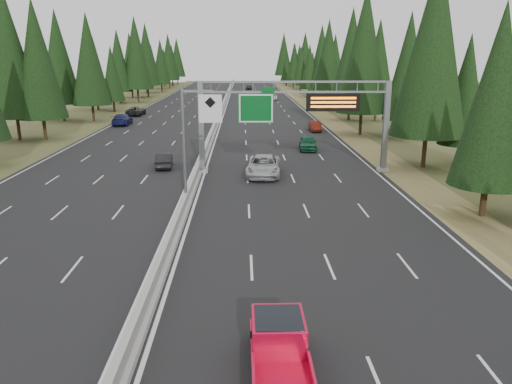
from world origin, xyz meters
TOP-DOWN VIEW (x-y plane):
  - road at (0.00, 80.00)m, footprint 32.00×260.00m
  - shoulder_right at (17.80, 80.00)m, footprint 3.60×260.00m
  - shoulder_left at (-17.80, 80.00)m, footprint 3.60×260.00m
  - median_barrier at (0.00, 80.00)m, footprint 0.70×260.00m
  - sign_gantry at (8.92, 34.88)m, footprint 16.75×0.98m
  - hov_sign_pole at (0.58, 24.97)m, footprint 2.80×0.50m
  - tree_row_right at (22.09, 72.77)m, footprint 11.89×242.04m
  - tree_row_left at (-21.75, 67.41)m, footprint 11.88×238.28m
  - silver_minivan at (5.62, 33.65)m, footprint 3.26×6.22m
  - red_pickup at (4.98, 6.41)m, footprint 1.79×5.01m
  - car_ahead_green at (10.92, 45.70)m, footprint 2.16×4.62m
  - car_ahead_dkred at (13.70, 59.64)m, footprint 1.40×4.02m
  - car_ahead_dkgrey at (7.08, 97.33)m, footprint 2.23×4.90m
  - car_ahead_white at (10.73, 110.21)m, footprint 2.96×5.60m
  - car_ahead_far at (5.85, 148.93)m, footprint 2.15×4.46m
  - car_onc_near at (-3.29, 37.07)m, footprint 1.76×4.14m
  - car_onc_blue at (-13.96, 66.88)m, footprint 2.40×5.69m
  - car_onc_white at (-2.28, 89.59)m, footprint 2.20×4.70m
  - car_onc_far at (-14.50, 79.48)m, footprint 2.76×5.59m

SIDE VIEW (x-z plane):
  - shoulder_right at x=17.80m, z-range 0.00..0.06m
  - shoulder_left at x=-17.80m, z-range 0.00..0.06m
  - road at x=0.00m, z-range 0.00..0.08m
  - median_barrier at x=0.00m, z-range -0.01..0.84m
  - car_ahead_dkred at x=13.70m, z-range 0.08..1.40m
  - car_onc_near at x=-3.29m, z-range 0.08..1.41m
  - car_ahead_dkgrey at x=7.08m, z-range 0.08..1.47m
  - car_ahead_far at x=5.85m, z-range 0.08..1.55m
  - car_ahead_white at x=10.73m, z-range 0.08..1.58m
  - car_onc_far at x=-14.50m, z-range 0.08..1.61m
  - car_ahead_green at x=10.92m, z-range 0.08..1.61m
  - car_onc_white at x=-2.28m, z-range 0.08..1.64m
  - car_onc_blue at x=-13.96m, z-range 0.08..1.72m
  - silver_minivan at x=5.62m, z-range 0.08..1.75m
  - red_pickup at x=4.98m, z-range 0.17..1.80m
  - hov_sign_pole at x=0.58m, z-range 0.72..8.72m
  - sign_gantry at x=8.92m, z-range 1.37..9.17m
  - tree_row_right at x=22.09m, z-range -0.23..18.67m
  - tree_row_left at x=-21.75m, z-range 0.09..18.56m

